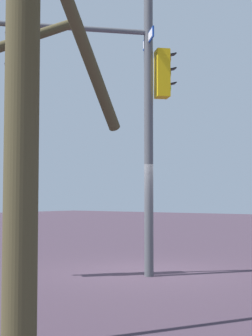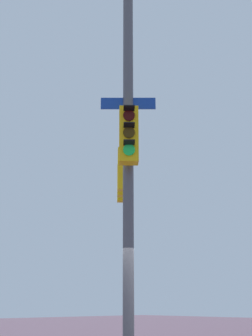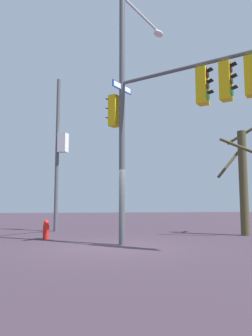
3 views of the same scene
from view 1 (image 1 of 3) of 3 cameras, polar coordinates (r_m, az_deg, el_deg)
name	(u,v)px [view 1 (image 1 of 3)]	position (r m, az deg, el deg)	size (l,w,h in m)	color
ground_plane	(145,272)	(11.85, 2.22, -11.92)	(80.00, 80.00, 0.00)	#392B37
main_signal_pole_assembly	(86,49)	(11.23, -4.66, 13.52)	(6.14, 4.62, 9.09)	#4C4F54
bare_tree_behind_pole	(24,129)	(5.37, -11.71, 4.39)	(2.29, 2.26, 4.94)	#484028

